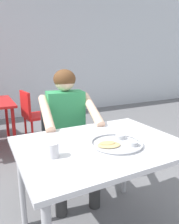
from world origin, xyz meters
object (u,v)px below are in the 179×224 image
object	(u,v)px
diner_foreground	(68,122)
chair_red_right	(33,113)
thali_tray	(117,143)
chair_foreground	(63,136)
drinking_cup	(53,150)
table_foreground	(100,154)

from	to	relation	value
diner_foreground	chair_red_right	bearing A→B (deg)	90.72
thali_tray	diner_foreground	size ratio (longest dim) A/B	0.29
thali_tray	chair_foreground	world-z (taller)	chair_foreground
chair_foreground	diner_foreground	size ratio (longest dim) A/B	0.71
drinking_cup	thali_tray	bearing A→B (deg)	-2.78
table_foreground	drinking_cup	xyz separation A→B (m)	(-0.35, -0.06, 0.12)
table_foreground	chair_foreground	world-z (taller)	chair_foreground
chair_foreground	diner_foreground	world-z (taller)	diner_foreground
thali_tray	diner_foreground	xyz separation A→B (m)	(-0.06, 0.69, -0.03)
chair_foreground	thali_tray	bearing A→B (deg)	-87.58
drinking_cup	diner_foreground	bearing A→B (deg)	61.79
diner_foreground	chair_foreground	bearing A→B (deg)	83.75
chair_red_right	diner_foreground	bearing A→B (deg)	-89.28
drinking_cup	chair_red_right	bearing A→B (deg)	80.55
thali_tray	chair_foreground	xyz separation A→B (m)	(-0.04, 0.92, -0.25)
table_foreground	diner_foreground	xyz separation A→B (m)	(0.02, 0.62, 0.06)
chair_foreground	chair_red_right	size ratio (longest dim) A/B	1.03
table_foreground	drinking_cup	world-z (taller)	drinking_cup
table_foreground	chair_foreground	bearing A→B (deg)	87.30
table_foreground	thali_tray	world-z (taller)	thali_tray
table_foreground	chair_red_right	size ratio (longest dim) A/B	1.31
chair_foreground	table_foreground	bearing A→B (deg)	-92.70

